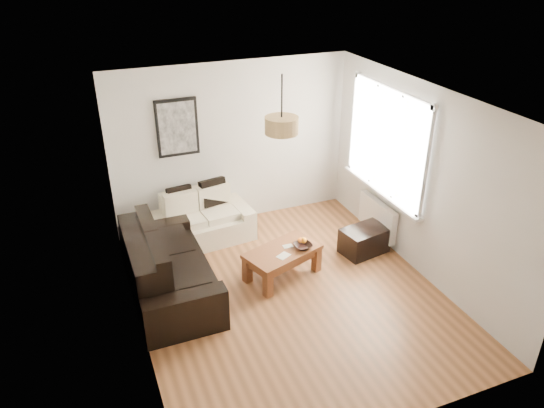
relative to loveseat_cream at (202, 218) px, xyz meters
name	(u,v)px	position (x,y,z in m)	size (l,w,h in m)	color
floor	(289,294)	(0.69, -1.78, -0.37)	(4.50, 4.50, 0.00)	brown
ceiling	(293,101)	(0.69, -1.78, 2.23)	(3.80, 4.50, 0.00)	white
wall_back	(233,145)	(0.69, 0.47, 0.93)	(3.80, 0.04, 2.60)	silver
wall_front	(398,321)	(0.69, -4.03, 0.93)	(3.80, 0.04, 2.60)	silver
wall_left	(130,237)	(-1.21, -1.78, 0.93)	(0.04, 4.50, 2.60)	silver
wall_right	(422,182)	(2.59, -1.78, 0.93)	(0.04, 4.50, 2.60)	silver
window_bay	(388,141)	(2.55, -0.98, 1.23)	(0.14, 1.90, 1.60)	white
radiator	(377,217)	(2.51, -0.98, 0.01)	(0.10, 0.90, 0.52)	white
poster	(177,128)	(-0.16, 0.44, 1.33)	(0.62, 0.04, 0.87)	black
pendant_shade	(282,125)	(0.69, -1.48, 1.86)	(0.40, 0.40, 0.20)	tan
loveseat_cream	(202,218)	(0.00, 0.00, 0.00)	(1.49, 0.82, 0.74)	beige
sofa_leather	(168,264)	(-0.74, -1.15, 0.07)	(2.02, 0.98, 0.87)	black
coffee_table	(282,263)	(0.77, -1.36, -0.16)	(1.03, 0.56, 0.42)	brown
ottoman	(364,240)	(2.14, -1.24, -0.18)	(0.67, 0.43, 0.39)	black
cushion_left	(180,199)	(-0.26, 0.18, 0.30)	(0.38, 0.12, 0.38)	black
cushion_right	(214,192)	(0.26, 0.18, 0.32)	(0.41, 0.13, 0.41)	black
fruit_bowl	(303,246)	(1.04, -1.42, 0.08)	(0.25, 0.25, 0.06)	black
orange_a	(301,240)	(1.08, -1.27, 0.09)	(0.06, 0.06, 0.06)	orange
orange_b	(304,241)	(1.11, -1.31, 0.09)	(0.09, 0.09, 0.09)	orange
orange_c	(300,241)	(1.05, -1.29, 0.09)	(0.08, 0.08, 0.08)	orange
papers	(283,256)	(0.72, -1.50, 0.05)	(0.18, 0.12, 0.01)	beige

